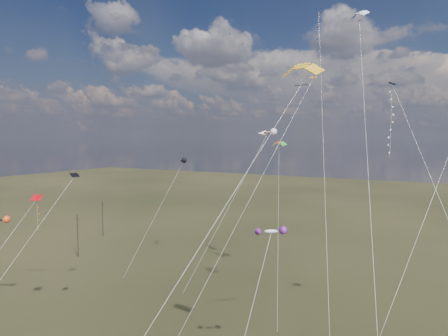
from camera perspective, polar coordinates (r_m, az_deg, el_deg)
The scene contains 13 objects.
utility_pole_near at distance 80.50m, azimuth -20.18°, elevation -9.04°, with size 1.40×0.20×8.00m.
utility_pole_far at distance 95.49m, azimuth -16.94°, elevation -6.87°, with size 1.40×0.20×8.00m.
diamond_navy_tall at distance 53.53m, azimuth 13.46°, elevation 16.36°, with size 10.03×27.88×39.38m.
diamond_black_mid at distance 44.59m, azimuth -25.19°, elevation -7.77°, with size 3.22×16.09×18.60m.
diamond_red_low at distance 50.57m, azimuth -25.78°, elevation -6.59°, with size 5.31×11.56×15.83m.
diamond_navy_right at distance 41.14m, azimuth 23.42°, elevation 4.87°, with size 12.70×16.33×27.71m.
diamond_orange_center at distance 39.57m, azimuth 5.53°, elevation -0.93°, with size 10.07×16.29×28.83m.
parafoil_yellow at distance 29.88m, azimuth 10.90°, elevation 13.96°, with size 11.48×19.00×28.25m.
parafoil_blue_white at distance 49.76m, azimuth 18.82°, elevation 19.95°, with size 8.86×29.89×36.91m.
parafoil_tricolor at distance 57.92m, azimuth 7.87°, elevation 3.54°, with size 6.07×13.19×22.26m.
novelty_orange_black at distance 69.94m, azimuth -5.89°, elevation 0.96°, with size 5.40×12.43×18.89m.
novelty_white_purple at distance 35.07m, azimuth 6.71°, elevation -9.13°, with size 2.41×10.18×14.73m.
novelty_redwhite_stripe at distance 61.64m, azimuth 6.18°, elevation 4.98°, with size 10.22×12.11×23.77m.
Camera 1 is at (21.58, -20.93, 22.42)m, focal length 32.00 mm.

